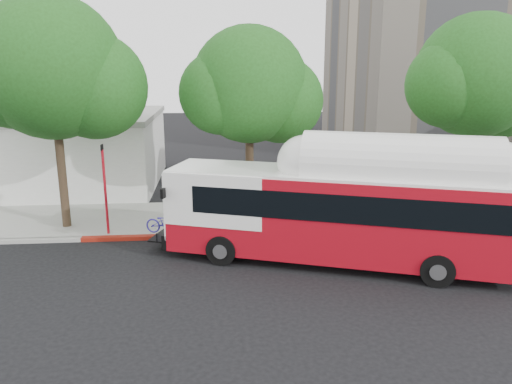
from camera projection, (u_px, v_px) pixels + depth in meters
ground at (291, 273)px, 17.13m from camera, size 120.00×120.00×0.00m
sidewalk at (270, 216)px, 23.38m from camera, size 60.00×5.00×0.15m
curb_strip at (277, 234)px, 20.87m from camera, size 60.00×0.30×0.15m
red_curb_segment at (205, 236)px, 20.63m from camera, size 10.00×0.32×0.16m
street_tree_left at (65, 73)px, 20.17m from camera, size 6.67×5.80×9.74m
street_tree_mid at (259, 90)px, 21.47m from camera, size 5.75×5.00×8.62m
street_tree_right at (485, 81)px, 22.00m from camera, size 6.21×5.40×9.18m
low_commercial_bldg at (17, 150)px, 28.98m from camera, size 16.20×10.20×4.25m
transit_bus at (339, 215)px, 17.59m from camera, size 12.92×6.37×3.81m
signal_pole at (105, 190)px, 20.25m from camera, size 0.11×0.37×3.87m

